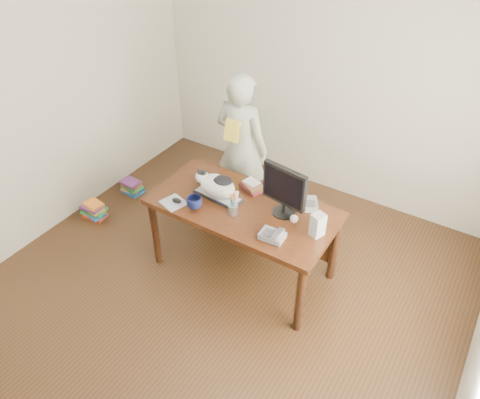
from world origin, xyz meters
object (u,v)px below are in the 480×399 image
Objects in this scene: phone at (273,235)px; person at (242,147)px; monitor at (284,189)px; cat at (216,185)px; coffee_mug at (194,203)px; book_pile_a at (94,210)px; desk at (248,214)px; keyboard at (218,196)px; mouse at (177,200)px; book_stack at (252,186)px; pen_cup at (233,208)px; speaker at (318,225)px; baseball at (294,219)px; book_pile_b at (132,187)px; calculator at (309,204)px.

phone is 1.34m from person.
cat is at bearing -162.27° from monitor.
book_pile_a is at bearing 178.33° from coffee_mug.
desk is 0.52m from monitor.
keyboard is 0.70m from phone.
book_pile_a is at bearing -168.15° from cat.
monitor is 1.09m from person.
book_pile_a is (-1.50, -0.19, -0.68)m from keyboard.
mouse is at bearing 89.14° from person.
book_stack is at bearing 130.29° from person.
coffee_mug is (-0.32, -0.11, -0.00)m from pen_cup.
baseball is at bearing -169.01° from speaker.
cat is 0.81m from person.
book_pile_b is at bearing 171.03° from desk.
book_stack is at bearing 64.91° from mouse.
coffee_mug is 1.68m from book_pile_b.
book_stack is at bearing 131.90° from phone.
book_pile_a is (-2.09, -0.28, -0.92)m from monitor.
monitor is 0.94m from mouse.
baseball is at bearing -8.11° from book_pile_b.
desk is at bearing 23.06° from cat.
book_pile_b is at bearing -167.04° from speaker.
monitor is 1.75× the size of book_pile_b.
coffee_mug reaches higher than baseball.
keyboard is 2.25× the size of speaker.
baseball is at bearing 142.91° from person.
speaker is 0.23m from baseball.
speaker is 0.77× the size of book_pile_b.
calculator is 1.08m from person.
book_pile_b is at bearing 147.97° from calculator.
pen_cup is 1.01m from person.
pen_cup is 0.34m from coffee_mug.
pen_cup reaches higher than phone.
book_stack reaches higher than book_pile_b.
keyboard is at bearing 70.70° from coffee_mug.
coffee_mug is 0.50× the size of book_pile_a.
book_pile_a is at bearing -168.19° from keyboard.
mouse is 0.46× the size of calculator.
cat reaches higher than phone.
monitor is at bearing 13.70° from keyboard.
keyboard is 0.81m from person.
book_stack is (-0.06, 0.17, 0.18)m from desk.
person reaches higher than baseball.
book_stack reaches higher than calculator.
baseball is 2.33m from book_pile_a.
cat reaches higher than coffee_mug.
desk is 0.55m from calculator.
speaker is 2.55m from book_pile_b.
coffee_mug is 1.59m from book_pile_a.
baseball reaches higher than book_pile_b.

